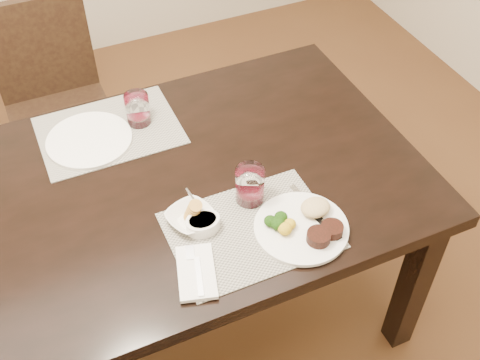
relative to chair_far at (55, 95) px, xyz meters
name	(u,v)px	position (x,y,z in m)	size (l,w,h in m)	color
ground_plane	(134,334)	(0.00, -0.93, -0.50)	(4.50, 4.50, 0.00)	#4C2D18
dining_table	(107,222)	(0.00, -0.93, 0.16)	(2.00, 1.00, 0.75)	black
chair_far	(55,95)	(0.00, 0.00, 0.00)	(0.42, 0.42, 0.90)	black
placemat_near	(250,230)	(0.36, -1.21, 0.25)	(0.46, 0.34, 0.00)	gray
placemat_far	(109,131)	(0.11, -0.62, 0.25)	(0.46, 0.34, 0.00)	gray
dinner_plate	(306,225)	(0.51, -1.27, 0.27)	(0.27, 0.27, 0.05)	white
napkin_fork	(196,272)	(0.16, -1.29, 0.26)	(0.14, 0.20, 0.02)	white
steak_knife	(322,222)	(0.56, -1.27, 0.26)	(0.04, 0.25, 0.01)	white
cracker_bowl	(190,217)	(0.22, -1.11, 0.27)	(0.17, 0.17, 0.06)	white
sauce_ramekin	(203,223)	(0.24, -1.15, 0.27)	(0.10, 0.15, 0.08)	white
wine_glass_near	(250,186)	(0.41, -1.10, 0.30)	(0.09, 0.09, 0.12)	white
far_plate	(89,140)	(0.03, -0.65, 0.26)	(0.28, 0.28, 0.01)	white
wine_glass_far	(138,110)	(0.22, -0.62, 0.30)	(0.08, 0.08, 0.11)	white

